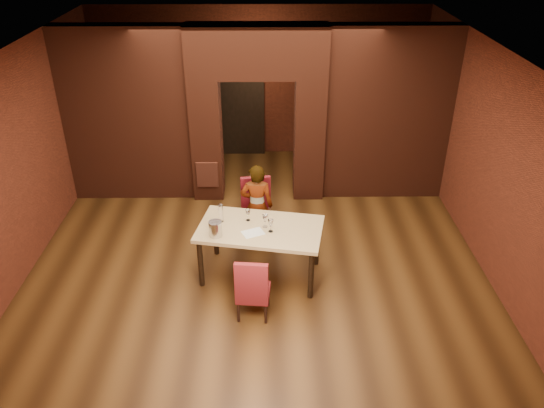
{
  "coord_description": "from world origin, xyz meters",
  "views": [
    {
      "loc": [
        0.17,
        -7.14,
        4.95
      ],
      "look_at": [
        0.24,
        0.0,
        0.89
      ],
      "focal_mm": 35.0,
      "sensor_mm": 36.0,
      "label": 1
    }
  ],
  "objects_px": {
    "dining_table": "(260,251)",
    "chair_near": "(253,285)",
    "wine_glass_a": "(248,215)",
    "wine_glass_c": "(271,226)",
    "person_seated": "(257,206)",
    "wine_bucket": "(215,229)",
    "water_bottle": "(221,213)",
    "potted_plant": "(306,231)",
    "chair_far": "(257,212)",
    "wine_glass_b": "(265,221)"
  },
  "relations": [
    {
      "from": "dining_table",
      "to": "water_bottle",
      "type": "distance_m",
      "value": 0.83
    },
    {
      "from": "wine_glass_c",
      "to": "potted_plant",
      "type": "relative_size",
      "value": 0.53
    },
    {
      "from": "water_bottle",
      "to": "wine_glass_b",
      "type": "bearing_deg",
      "value": -13.95
    },
    {
      "from": "chair_near",
      "to": "wine_glass_b",
      "type": "xyz_separation_m",
      "value": [
        0.16,
        0.91,
        0.46
      ]
    },
    {
      "from": "wine_glass_a",
      "to": "person_seated",
      "type": "bearing_deg",
      "value": 79.27
    },
    {
      "from": "wine_glass_a",
      "to": "dining_table",
      "type": "bearing_deg",
      "value": -47.97
    },
    {
      "from": "potted_plant",
      "to": "wine_glass_b",
      "type": "bearing_deg",
      "value": -126.76
    },
    {
      "from": "dining_table",
      "to": "water_bottle",
      "type": "relative_size",
      "value": 6.04
    },
    {
      "from": "dining_table",
      "to": "wine_bucket",
      "type": "bearing_deg",
      "value": -150.64
    },
    {
      "from": "person_seated",
      "to": "wine_glass_c",
      "type": "distance_m",
      "value": 0.99
    },
    {
      "from": "chair_near",
      "to": "water_bottle",
      "type": "relative_size",
      "value": 3.26
    },
    {
      "from": "wine_glass_c",
      "to": "potted_plant",
      "type": "bearing_deg",
      "value": 59.89
    },
    {
      "from": "dining_table",
      "to": "chair_far",
      "type": "bearing_deg",
      "value": 104.08
    },
    {
      "from": "wine_glass_a",
      "to": "wine_glass_c",
      "type": "relative_size",
      "value": 0.91
    },
    {
      "from": "dining_table",
      "to": "chair_near",
      "type": "xyz_separation_m",
      "value": [
        -0.09,
        -0.89,
        0.06
      ]
    },
    {
      "from": "chair_far",
      "to": "person_seated",
      "type": "relative_size",
      "value": 0.75
    },
    {
      "from": "dining_table",
      "to": "wine_glass_c",
      "type": "xyz_separation_m",
      "value": [
        0.15,
        -0.11,
        0.52
      ]
    },
    {
      "from": "wine_glass_b",
      "to": "water_bottle",
      "type": "height_order",
      "value": "water_bottle"
    },
    {
      "from": "person_seated",
      "to": "wine_glass_a",
      "type": "height_order",
      "value": "person_seated"
    },
    {
      "from": "wine_bucket",
      "to": "dining_table",
      "type": "bearing_deg",
      "value": 18.85
    },
    {
      "from": "dining_table",
      "to": "potted_plant",
      "type": "height_order",
      "value": "dining_table"
    },
    {
      "from": "chair_near",
      "to": "wine_bucket",
      "type": "xyz_separation_m",
      "value": [
        -0.54,
        0.68,
        0.47
      ]
    },
    {
      "from": "chair_near",
      "to": "wine_glass_c",
      "type": "distance_m",
      "value": 0.94
    },
    {
      "from": "dining_table",
      "to": "chair_near",
      "type": "distance_m",
      "value": 0.9
    },
    {
      "from": "wine_bucket",
      "to": "wine_glass_c",
      "type": "bearing_deg",
      "value": 7.5
    },
    {
      "from": "wine_glass_b",
      "to": "potted_plant",
      "type": "height_order",
      "value": "wine_glass_b"
    },
    {
      "from": "wine_bucket",
      "to": "person_seated",
      "type": "bearing_deg",
      "value": 61.58
    },
    {
      "from": "person_seated",
      "to": "wine_bucket",
      "type": "distance_m",
      "value": 1.21
    },
    {
      "from": "potted_plant",
      "to": "wine_glass_c",
      "type": "bearing_deg",
      "value": -120.11
    },
    {
      "from": "chair_far",
      "to": "wine_glass_c",
      "type": "height_order",
      "value": "chair_far"
    },
    {
      "from": "wine_glass_c",
      "to": "water_bottle",
      "type": "distance_m",
      "value": 0.79
    },
    {
      "from": "wine_glass_b",
      "to": "water_bottle",
      "type": "bearing_deg",
      "value": 166.05
    },
    {
      "from": "wine_glass_b",
      "to": "potted_plant",
      "type": "xyz_separation_m",
      "value": [
        0.68,
        0.91,
        -0.75
      ]
    },
    {
      "from": "chair_far",
      "to": "wine_glass_a",
      "type": "bearing_deg",
      "value": -106.52
    },
    {
      "from": "chair_far",
      "to": "wine_bucket",
      "type": "relative_size",
      "value": 4.7
    },
    {
      "from": "person_seated",
      "to": "wine_glass_c",
      "type": "relative_size",
      "value": 7.21
    },
    {
      "from": "chair_near",
      "to": "wine_glass_a",
      "type": "distance_m",
      "value": 1.19
    },
    {
      "from": "wine_glass_a",
      "to": "potted_plant",
      "type": "relative_size",
      "value": 0.48
    },
    {
      "from": "chair_far",
      "to": "potted_plant",
      "type": "distance_m",
      "value": 0.89
    },
    {
      "from": "chair_far",
      "to": "wine_bucket",
      "type": "distance_m",
      "value": 1.36
    },
    {
      "from": "wine_glass_c",
      "to": "wine_glass_a",
      "type": "bearing_deg",
      "value": 136.87
    },
    {
      "from": "chair_far",
      "to": "chair_near",
      "type": "xyz_separation_m",
      "value": [
        -0.03,
        -1.84,
        -0.06
      ]
    },
    {
      "from": "wine_glass_c",
      "to": "person_seated",
      "type": "bearing_deg",
      "value": 102.79
    },
    {
      "from": "chair_near",
      "to": "potted_plant",
      "type": "xyz_separation_m",
      "value": [
        0.84,
        1.82,
        -0.29
      ]
    },
    {
      "from": "chair_near",
      "to": "wine_glass_a",
      "type": "height_order",
      "value": "wine_glass_a"
    },
    {
      "from": "chair_far",
      "to": "potted_plant",
      "type": "relative_size",
      "value": 2.85
    },
    {
      "from": "wine_glass_c",
      "to": "wine_bucket",
      "type": "height_order",
      "value": "wine_bucket"
    },
    {
      "from": "chair_near",
      "to": "potted_plant",
      "type": "bearing_deg",
      "value": -109.44
    },
    {
      "from": "chair_near",
      "to": "person_seated",
      "type": "relative_size",
      "value": 0.67
    },
    {
      "from": "person_seated",
      "to": "wine_glass_a",
      "type": "relative_size",
      "value": 7.89
    }
  ]
}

